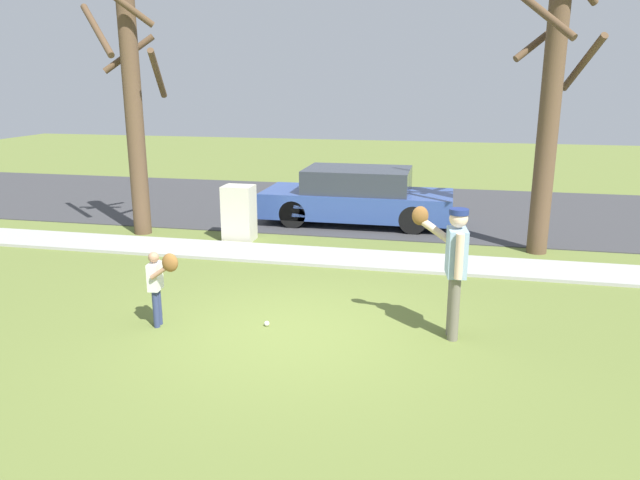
{
  "coord_description": "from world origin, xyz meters",
  "views": [
    {
      "loc": [
        2.04,
        -7.45,
        3.38
      ],
      "look_at": [
        0.14,
        1.27,
        1.0
      ],
      "focal_mm": 33.75,
      "sensor_mm": 36.0,
      "label": 1
    }
  ],
  "objects_px": {
    "person_adult": "(453,259)",
    "street_tree_near": "(551,101)",
    "baseball": "(267,324)",
    "utility_cabinet": "(239,213)",
    "person_child": "(159,278)",
    "street_tree_far": "(133,105)",
    "parked_wagon_blue": "(357,197)"
  },
  "relations": [
    {
      "from": "utility_cabinet",
      "to": "baseball",
      "type": "bearing_deg",
      "value": -65.91
    },
    {
      "from": "person_adult",
      "to": "street_tree_near",
      "type": "relative_size",
      "value": 0.31
    },
    {
      "from": "person_adult",
      "to": "parked_wagon_blue",
      "type": "bearing_deg",
      "value": -77.25
    },
    {
      "from": "person_adult",
      "to": "utility_cabinet",
      "type": "height_order",
      "value": "person_adult"
    },
    {
      "from": "utility_cabinet",
      "to": "street_tree_near",
      "type": "bearing_deg",
      "value": 3.17
    },
    {
      "from": "person_adult",
      "to": "baseball",
      "type": "xyz_separation_m",
      "value": [
        -2.53,
        -0.19,
        -1.07
      ]
    },
    {
      "from": "person_adult",
      "to": "parked_wagon_blue",
      "type": "distance_m",
      "value": 6.74
    },
    {
      "from": "baseball",
      "to": "parked_wagon_blue",
      "type": "height_order",
      "value": "parked_wagon_blue"
    },
    {
      "from": "person_child",
      "to": "street_tree_far",
      "type": "distance_m",
      "value": 6.06
    },
    {
      "from": "utility_cabinet",
      "to": "street_tree_near",
      "type": "height_order",
      "value": "street_tree_near"
    },
    {
      "from": "person_adult",
      "to": "street_tree_far",
      "type": "distance_m",
      "value": 8.31
    },
    {
      "from": "person_adult",
      "to": "utility_cabinet",
      "type": "relative_size",
      "value": 1.49
    },
    {
      "from": "baseball",
      "to": "parked_wagon_blue",
      "type": "xyz_separation_m",
      "value": [
        0.27,
        6.53,
        0.62
      ]
    },
    {
      "from": "baseball",
      "to": "street_tree_far",
      "type": "height_order",
      "value": "street_tree_far"
    },
    {
      "from": "person_adult",
      "to": "street_tree_near",
      "type": "xyz_separation_m",
      "value": [
        1.7,
        4.59,
        1.89
      ]
    },
    {
      "from": "street_tree_far",
      "to": "street_tree_near",
      "type": "bearing_deg",
      "value": 1.64
    },
    {
      "from": "baseball",
      "to": "utility_cabinet",
      "type": "xyz_separation_m",
      "value": [
        -1.98,
        4.43,
        0.56
      ]
    },
    {
      "from": "person_child",
      "to": "baseball",
      "type": "relative_size",
      "value": 15.19
    },
    {
      "from": "baseball",
      "to": "street_tree_near",
      "type": "bearing_deg",
      "value": 48.52
    },
    {
      "from": "baseball",
      "to": "person_child",
      "type": "bearing_deg",
      "value": -166.79
    },
    {
      "from": "person_adult",
      "to": "street_tree_near",
      "type": "distance_m",
      "value": 5.24
    },
    {
      "from": "person_child",
      "to": "parked_wagon_blue",
      "type": "relative_size",
      "value": 0.25
    },
    {
      "from": "person_child",
      "to": "utility_cabinet",
      "type": "bearing_deg",
      "value": 89.7
    },
    {
      "from": "person_child",
      "to": "parked_wagon_blue",
      "type": "bearing_deg",
      "value": 69.2
    },
    {
      "from": "person_adult",
      "to": "person_child",
      "type": "xyz_separation_m",
      "value": [
        -3.96,
        -0.52,
        -0.39
      ]
    },
    {
      "from": "person_adult",
      "to": "person_child",
      "type": "bearing_deg",
      "value": 0.72
    },
    {
      "from": "baseball",
      "to": "parked_wagon_blue",
      "type": "bearing_deg",
      "value": 87.59
    },
    {
      "from": "person_child",
      "to": "utility_cabinet",
      "type": "xyz_separation_m",
      "value": [
        -0.54,
        4.77,
        -0.12
      ]
    },
    {
      "from": "baseball",
      "to": "street_tree_near",
      "type": "distance_m",
      "value": 7.03
    },
    {
      "from": "street_tree_near",
      "to": "person_adult",
      "type": "bearing_deg",
      "value": -110.28
    },
    {
      "from": "person_adult",
      "to": "utility_cabinet",
      "type": "distance_m",
      "value": 6.21
    },
    {
      "from": "street_tree_far",
      "to": "parked_wagon_blue",
      "type": "xyz_separation_m",
      "value": [
        4.62,
        2.0,
        -2.2
      ]
    }
  ]
}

